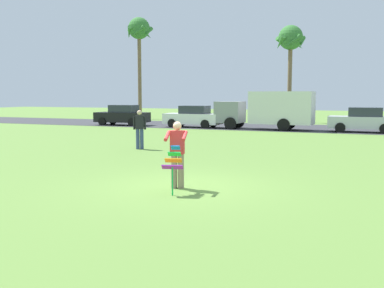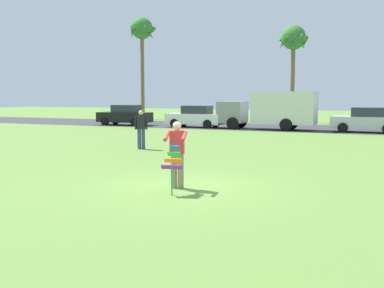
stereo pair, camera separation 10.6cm
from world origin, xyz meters
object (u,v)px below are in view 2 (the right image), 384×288
object	(u,v)px
parked_car_silver	(366,120)
palm_tree_left_near	(142,33)
palm_tree_right_near	(293,42)
parked_car_white	(196,117)
parked_truck_grey_van	(272,109)
kite_held	(173,162)
person_walker_near	(141,128)
parked_car_black	(125,115)
person_kite_flyer	(177,152)

from	to	relation	value
parked_car_silver	palm_tree_left_near	size ratio (longest dim) A/B	0.43
parked_car_silver	palm_tree_right_near	distance (m)	12.63
parked_car_white	parked_truck_grey_van	xyz separation A→B (m)	(5.68, 0.00, 0.64)
palm_tree_left_near	palm_tree_right_near	size ratio (longest dim) A/B	1.18
palm_tree_left_near	palm_tree_right_near	bearing A→B (deg)	1.27
parked_truck_grey_van	kite_held	bearing A→B (deg)	-83.98
kite_held	parked_truck_grey_van	bearing A→B (deg)	96.02
kite_held	palm_tree_right_near	world-z (taller)	palm_tree_right_near
kite_held	person_walker_near	bearing A→B (deg)	123.73
palm_tree_left_near	person_walker_near	xyz separation A→B (m)	(11.94, -21.91, -7.41)
parked_car_black	parked_truck_grey_van	distance (m)	11.69
parked_car_white	parked_car_black	bearing A→B (deg)	179.98
palm_tree_right_near	person_walker_near	bearing A→B (deg)	-96.84
parked_car_white	parked_car_silver	size ratio (longest dim) A/B	1.00
person_kite_flyer	palm_tree_right_near	distance (m)	29.96
parked_car_black	parked_truck_grey_van	bearing A→B (deg)	-0.00
person_kite_flyer	parked_car_silver	size ratio (longest dim) A/B	0.41
kite_held	parked_car_black	distance (m)	25.06
kite_held	parked_car_white	xyz separation A→B (m)	(-7.88, 20.87, -0.01)
person_walker_near	kite_held	bearing A→B (deg)	-56.27
kite_held	parked_truck_grey_van	xyz separation A→B (m)	(-2.20, 20.87, 0.63)
parked_truck_grey_van	person_walker_near	bearing A→B (deg)	-102.50
parked_car_black	parked_car_white	world-z (taller)	same
parked_car_black	parked_car_silver	xyz separation A→B (m)	(17.72, -0.00, 0.00)
parked_car_silver	person_walker_near	world-z (taller)	person_walker_near
parked_car_silver	palm_tree_left_near	xyz separation A→B (m)	(-20.90, 8.71, 7.57)
palm_tree_left_near	parked_truck_grey_van	bearing A→B (deg)	-30.38
parked_car_black	palm_tree_left_near	size ratio (longest dim) A/B	0.43
parked_car_white	person_walker_near	bearing A→B (deg)	-78.21
kite_held	palm_tree_left_near	distance (m)	34.98
parked_car_white	palm_tree_right_near	world-z (taller)	palm_tree_right_near
person_kite_flyer	parked_truck_grey_van	distance (m)	20.33
parked_car_white	person_walker_near	xyz separation A→B (m)	(2.75, -13.19, 0.16)
person_kite_flyer	parked_truck_grey_van	size ratio (longest dim) A/B	0.26
parked_car_silver	palm_tree_right_near	xyz separation A→B (m)	(-6.30, 9.04, 6.17)
person_kite_flyer	parked_car_white	size ratio (longest dim) A/B	0.41
parked_car_white	palm_tree_right_near	bearing A→B (deg)	59.06
kite_held	parked_car_silver	size ratio (longest dim) A/B	0.28
parked_car_black	person_kite_flyer	bearing A→B (deg)	-55.90
person_walker_near	parked_car_white	bearing A→B (deg)	101.79
parked_car_silver	palm_tree_left_near	distance (m)	23.88
parked_car_white	person_walker_near	size ratio (longest dim) A/B	2.44
parked_truck_grey_van	parked_car_silver	size ratio (longest dim) A/B	1.60
parked_car_white	parked_car_silver	bearing A→B (deg)	0.00
person_kite_flyer	person_walker_near	size ratio (longest dim) A/B	1.00
parked_car_silver	palm_tree_left_near	world-z (taller)	palm_tree_left_near
person_kite_flyer	parked_car_white	world-z (taller)	person_kite_flyer
parked_car_white	parked_car_silver	world-z (taller)	same
parked_car_white	parked_truck_grey_van	distance (m)	5.72
parked_car_black	palm_tree_right_near	xyz separation A→B (m)	(11.42, 9.04, 6.17)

